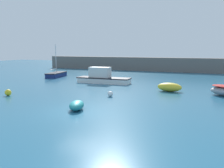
% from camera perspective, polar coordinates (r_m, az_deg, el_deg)
% --- Properties ---
extents(ground_plane, '(120.00, 120.00, 0.20)m').
position_cam_1_polar(ground_plane, '(16.95, -7.88, -6.44)').
color(ground_plane, '#235B7A').
extents(harbor_breakwater, '(48.83, 2.47, 2.50)m').
position_cam_1_polar(harbor_breakwater, '(46.68, 12.47, 4.38)').
color(harbor_breakwater, '#66605B').
rests_on(harbor_breakwater, ground_plane).
extents(fishing_dinghy_green, '(2.41, 1.28, 0.84)m').
position_cam_1_polar(fishing_dinghy_green, '(24.85, 13.02, -0.69)').
color(fishing_dinghy_green, yellow).
rests_on(fishing_dinghy_green, ground_plane).
extents(dinghy_near_pier, '(1.54, 2.07, 0.63)m').
position_cam_1_polar(dinghy_near_pier, '(17.15, -8.09, -4.84)').
color(dinghy_near_pier, teal).
rests_on(dinghy_near_pier, ground_plane).
extents(motorboat_grey_hull, '(6.56, 2.03, 1.92)m').
position_cam_1_polar(motorboat_grey_hull, '(30.09, -2.21, 1.48)').
color(motorboat_grey_hull, white).
rests_on(motorboat_grey_hull, ground_plane).
extents(sailboat_short_mast, '(2.21, 4.41, 4.77)m').
position_cam_1_polar(sailboat_short_mast, '(37.36, -12.60, 2.12)').
color(sailboat_short_mast, navy).
rests_on(sailboat_short_mast, ground_plane).
extents(mooring_buoy_yellow, '(0.56, 0.56, 0.56)m').
position_cam_1_polar(mooring_buoy_yellow, '(23.87, -22.66, -1.81)').
color(mooring_buoy_yellow, yellow).
rests_on(mooring_buoy_yellow, ground_plane).
extents(mooring_buoy_white, '(0.48, 0.48, 0.48)m').
position_cam_1_polar(mooring_buoy_white, '(21.60, -0.40, -2.28)').
color(mooring_buoy_white, white).
rests_on(mooring_buoy_white, ground_plane).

